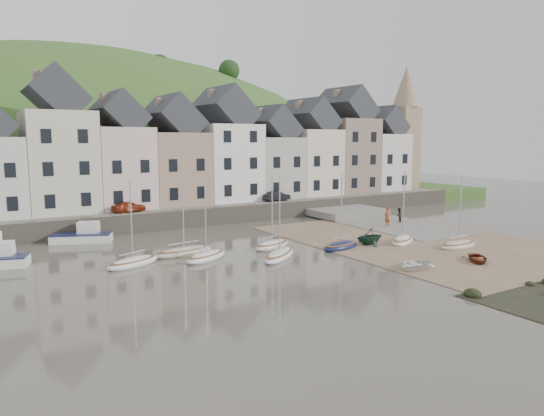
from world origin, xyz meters
TOP-DOWN VIEW (x-y plane):
  - ground at (0.00, 0.00)m, footprint 160.00×160.00m
  - quay_land at (0.00, 32.00)m, footprint 90.00×30.00m
  - quay_street at (0.00, 20.50)m, footprint 70.00×7.00m
  - seawall at (0.00, 17.00)m, footprint 70.00×1.20m
  - beach at (11.00, 0.00)m, footprint 18.00×26.00m
  - slipway at (15.00, 8.00)m, footprint 8.00×18.00m
  - hillside at (-5.00, 60.00)m, footprint 134.40×84.00m
  - townhouse_terrace at (1.76, 24.00)m, footprint 61.05×8.00m
  - church_spire at (34.55, 24.00)m, footprint 4.00×4.00m
  - sailboat_0 at (-12.48, 4.39)m, footprint 4.50×3.01m
  - sailboat_1 at (-7.36, 3.32)m, footprint 4.38×3.25m
  - sailboat_2 at (-8.16, 5.68)m, footprint 5.05×2.14m
  - sailboat_3 at (-1.11, 4.18)m, footprint 4.23×2.82m
  - sailboat_4 at (-2.48, 0.93)m, footprint 4.93×4.35m
  - sailboat_5 at (3.38, 0.90)m, footprint 4.03×2.22m
  - sailboat_6 at (9.34, -0.09)m, footprint 4.11×3.26m
  - sailboat_7 at (11.82, -3.86)m, footprint 4.00×1.60m
  - motorboat_2 at (-13.74, 14.79)m, footprint 5.24×3.55m
  - rowboat_white at (3.50, -6.70)m, footprint 3.45×2.84m
  - rowboat_green at (6.40, 0.80)m, footprint 2.75×2.40m
  - rowboat_red at (8.84, -7.78)m, footprint 3.08×3.18m
  - person_red at (13.92, 6.38)m, footprint 0.73×0.51m
  - person_dark at (16.60, 7.38)m, footprint 0.91×0.83m
  - car_left at (-8.39, 19.50)m, footprint 3.56×2.01m
  - car_right at (9.05, 19.50)m, footprint 3.55×1.68m

SIDE VIEW (x-z plane):
  - hillside at x=-5.00m, z-range -59.99..24.01m
  - ground at x=0.00m, z-range 0.00..0.00m
  - beach at x=11.00m, z-range 0.00..0.06m
  - slipway at x=15.00m, z-range 0.00..0.12m
  - sailboat_4 at x=-2.48m, z-range -2.90..3.42m
  - sailboat_2 at x=-8.16m, z-range -2.90..3.42m
  - sailboat_0 at x=-12.48m, z-range -2.90..3.42m
  - sailboat_1 at x=-7.36m, z-range -2.89..3.43m
  - sailboat_7 at x=11.82m, z-range -2.89..3.43m
  - sailboat_3 at x=-1.11m, z-range -2.89..3.43m
  - sailboat_6 at x=9.34m, z-range -2.89..3.43m
  - sailboat_5 at x=3.38m, z-range -2.89..3.43m
  - rowboat_red at x=8.84m, z-range 0.06..0.60m
  - rowboat_white at x=3.50m, z-range 0.06..0.68m
  - motorboat_2 at x=-13.74m, z-range -0.27..1.43m
  - quay_land at x=0.00m, z-range 0.00..1.50m
  - rowboat_green at x=6.40m, z-range 0.06..1.46m
  - person_dark at x=16.60m, z-range 0.12..1.65m
  - seawall at x=0.00m, z-range 0.00..1.80m
  - person_red at x=13.92m, z-range 0.12..2.01m
  - quay_street at x=0.00m, z-range 1.50..1.60m
  - car_right at x=9.05m, z-range 1.60..2.72m
  - car_left at x=-8.39m, z-range 1.60..2.74m
  - townhouse_terrace at x=1.76m, z-range 0.36..14.29m
  - church_spire at x=34.55m, z-range 2.06..20.06m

